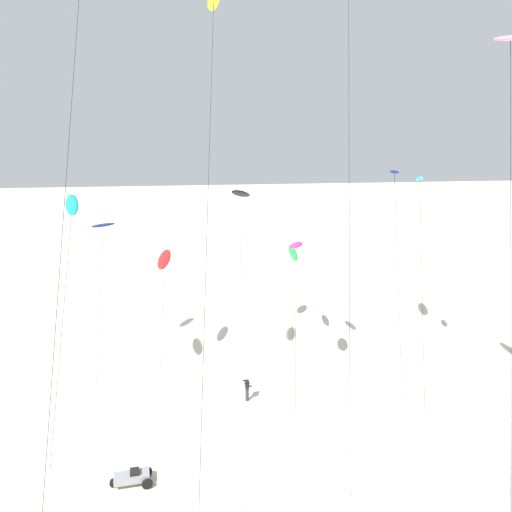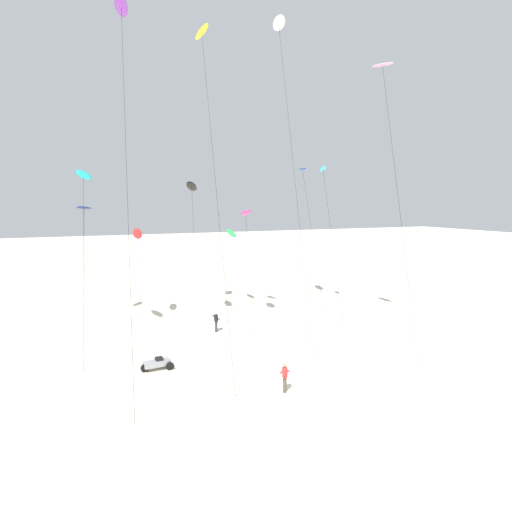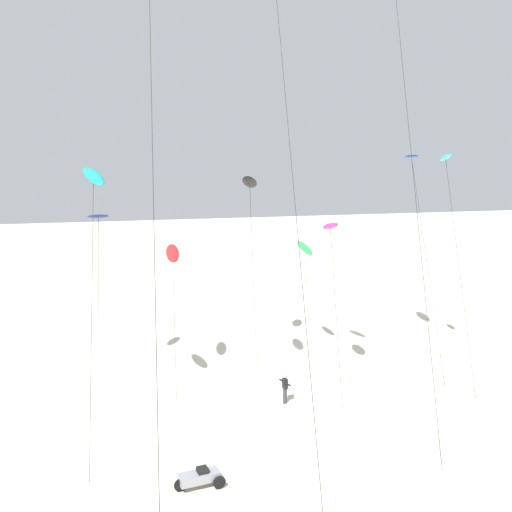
% 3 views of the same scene
% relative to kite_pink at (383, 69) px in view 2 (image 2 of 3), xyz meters
% --- Properties ---
extents(ground_plane, '(260.00, 260.00, 0.00)m').
position_rel_kite_pink_xyz_m(ground_plane, '(-8.39, -5.19, -20.22)').
color(ground_plane, beige).
extents(kite_pink, '(1.27, 6.97, 20.89)m').
position_rel_kite_pink_xyz_m(kite_pink, '(0.00, 0.00, 0.00)').
color(kite_pink, pink).
rests_on(kite_pink, ground).
extents(kite_teal, '(1.63, 7.42, 13.33)m').
position_rel_kite_pink_xyz_m(kite_teal, '(-20.08, 8.49, -7.59)').
color(kite_teal, teal).
rests_on(kite_teal, ground).
extents(kite_cyan, '(1.39, 6.00, 14.07)m').
position_rel_kite_pink_xyz_m(kite_cyan, '(1.19, 9.78, -6.74)').
color(kite_cyan, '#33BFE0').
rests_on(kite_cyan, ground).
extents(kite_green, '(0.69, 3.39, 8.11)m').
position_rel_kite_pink_xyz_m(kite_green, '(-5.78, 15.63, -12.70)').
color(kite_green, green).
rests_on(kite_green, ground).
extents(kite_navy, '(1.82, 5.16, 10.43)m').
position_rel_kite_pink_xyz_m(kite_navy, '(-19.62, 15.14, -10.10)').
color(kite_navy, navy).
rests_on(kite_navy, ground).
extents(kite_purple, '(2.34, 11.49, 23.35)m').
position_rel_kite_pink_xyz_m(kite_purple, '(-17.77, 3.60, 2.59)').
color(kite_purple, purple).
rests_on(kite_purple, ground).
extents(kite_black, '(2.15, 4.62, 12.79)m').
position_rel_kite_pink_xyz_m(kite_black, '(-9.73, 15.87, -8.11)').
color(kite_black, black).
rests_on(kite_black, ground).
extents(kite_yellow, '(1.94, 11.51, 23.10)m').
position_rel_kite_pink_xyz_m(kite_yellow, '(-12.04, 4.82, 1.99)').
color(kite_yellow, yellow).
rests_on(kite_yellow, ground).
extents(kite_red, '(1.20, 4.73, 8.50)m').
position_rel_kite_pink_xyz_m(kite_red, '(-15.39, 13.64, -12.29)').
color(kite_red, red).
rests_on(kite_red, ground).
extents(kite_magenta, '(1.61, 4.45, 10.24)m').
position_rel_kite_pink_xyz_m(kite_magenta, '(-6.93, 9.16, -10.47)').
color(kite_magenta, '#D8339E').
rests_on(kite_magenta, ground).
extents(kite_blue, '(1.40, 7.09, 13.99)m').
position_rel_kite_pink_xyz_m(kite_blue, '(0.77, 12.88, -6.63)').
color(kite_blue, blue).
rests_on(kite_blue, ground).
extents(kite_white, '(2.32, 9.87, 25.12)m').
position_rel_kite_pink_xyz_m(kite_white, '(-5.02, 6.74, 4.47)').
color(kite_white, white).
rests_on(kite_white, ground).
extents(kite_flyer_nearest, '(0.54, 0.57, 1.67)m').
position_rel_kite_pink_xyz_m(kite_flyer_nearest, '(-10.84, -5.84, -19.33)').
color(kite_flyer_nearest, '#4C4738').
rests_on(kite_flyer_nearest, ground).
extents(kite_flyer_middle, '(0.59, 0.61, 1.67)m').
position_rel_kite_pink_xyz_m(kite_flyer_middle, '(-10.23, 7.68, -19.33)').
color(kite_flyer_middle, '#33333D').
rests_on(kite_flyer_middle, ground).
extents(beach_buggy, '(2.10, 1.08, 0.82)m').
position_rel_kite_pink_xyz_m(beach_buggy, '(-16.62, 0.75, -19.79)').
color(beach_buggy, gray).
rests_on(beach_buggy, ground).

